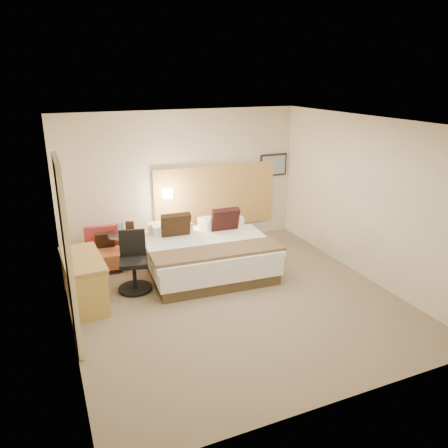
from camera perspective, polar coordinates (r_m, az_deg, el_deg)
name	(u,v)px	position (r m, az deg, el deg)	size (l,w,h in m)	color
floor	(234,299)	(6.92, 1.35, -9.77)	(4.80, 5.00, 0.02)	#7A6852
ceiling	(236,121)	(6.10, 1.55, 13.24)	(4.80, 5.00, 0.02)	silver
wall_back	(182,180)	(8.65, -5.49, 5.73)	(4.80, 0.02, 2.70)	beige
wall_front	(343,290)	(4.40, 15.26, -8.37)	(4.80, 0.02, 2.70)	beige
wall_left	(61,240)	(5.86, -20.55, -1.92)	(0.02, 5.00, 2.70)	beige
wall_right	(366,199)	(7.66, 18.11, 3.13)	(0.02, 5.00, 2.70)	beige
headboard_panel	(216,197)	(8.94, -1.05, 3.60)	(2.60, 0.04, 1.30)	tan
art_frame	(273,165)	(9.38, 6.47, 7.68)	(0.62, 0.03, 0.47)	black
art_canvas	(274,165)	(9.36, 6.53, 7.65)	(0.54, 0.01, 0.39)	#768EA3
lamp_arm	(167,193)	(8.51, -7.51, 4.05)	(0.02, 0.02, 0.12)	silver
lamp_shade	(167,194)	(8.46, -7.40, 3.96)	(0.15, 0.15, 0.15)	#FFEDC6
curtain	(68,256)	(5.68, -19.74, -3.92)	(0.06, 0.90, 2.42)	beige
bottle_a	(119,228)	(7.93, -13.53, -0.57)	(0.07, 0.07, 0.22)	#9CB6F1
bottle_b	(122,227)	(7.97, -13.23, -0.45)	(0.07, 0.07, 0.22)	#81A6C8
menu_folder	(130,228)	(7.87, -12.18, -0.52)	(0.15, 0.06, 0.25)	#311B14
bed	(206,252)	(7.76, -2.42, -3.67)	(2.22, 2.18, 1.03)	#463823
lounge_chair	(106,252)	(8.12, -15.13, -3.60)	(0.75, 0.67, 0.74)	tan
side_table	(125,249)	(8.04, -12.82, -3.21)	(0.71, 0.71, 0.63)	silver
desk	(85,267)	(6.86, -17.75, -5.39)	(0.61, 1.23, 0.75)	#A87E41
desk_chair	(134,266)	(7.18, -11.68, -5.45)	(0.64, 0.64, 0.96)	black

